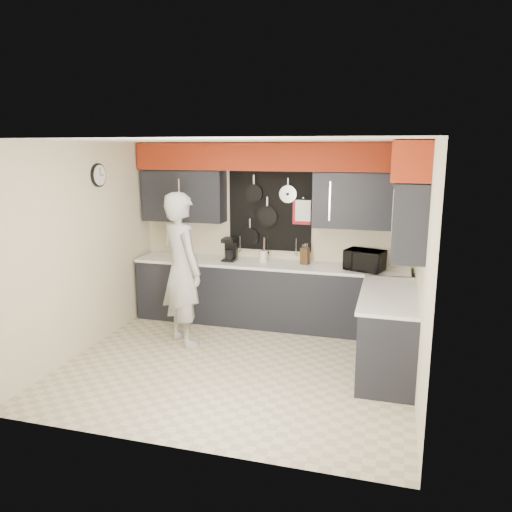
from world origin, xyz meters
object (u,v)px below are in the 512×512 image
(microwave, at_px, (365,260))
(knife_block, at_px, (305,256))
(person, at_px, (182,269))
(coffee_maker, at_px, (230,249))
(utensil_crock, at_px, (263,256))

(microwave, distance_m, knife_block, 0.84)
(knife_block, height_order, person, person)
(microwave, bearing_deg, coffee_maker, -164.61)
(microwave, bearing_deg, person, -140.44)
(microwave, height_order, coffee_maker, coffee_maker)
(person, bearing_deg, utensil_crock, -90.01)
(knife_block, relative_size, coffee_maker, 0.71)
(knife_block, xyz_separation_m, utensil_crock, (-0.60, -0.00, -0.04))
(utensil_crock, height_order, person, person)
(microwave, height_order, person, person)
(microwave, xyz_separation_m, coffee_maker, (-1.92, 0.08, 0.04))
(coffee_maker, distance_m, person, 1.03)
(coffee_maker, bearing_deg, utensil_crock, 6.10)
(utensil_crock, relative_size, coffee_maker, 0.48)
(knife_block, bearing_deg, person, -131.57)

